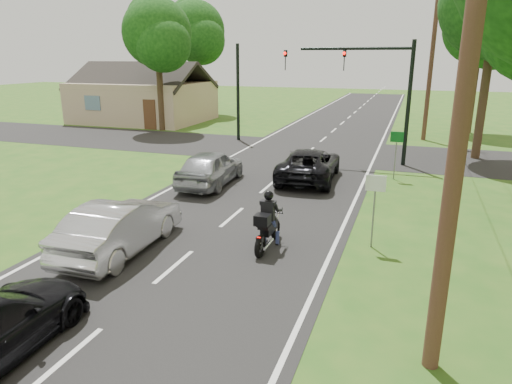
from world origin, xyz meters
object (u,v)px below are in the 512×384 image
sign_green (396,144)px  silver_suv (210,167)px  motorcycle_rider (268,226)px  silver_sedan (120,226)px  utility_pole_far (432,59)px  sign_white (375,194)px  dark_suv (309,164)px  utility_pole_near (468,68)px  traffic_signal (371,80)px

sign_green → silver_suv: bearing=-154.4°
silver_suv → motorcycle_rider: bearing=124.8°
silver_sedan → utility_pole_far: 23.45m
motorcycle_rider → sign_green: 9.57m
silver_suv → sign_white: bearing=144.5°
utility_pole_far → sign_white: 19.39m
sign_green → motorcycle_rider: bearing=-108.2°
utility_pole_far → silver_suv: bearing=-120.6°
dark_suv → utility_pole_far: utility_pole_far is taller
silver_sedan → sign_green: 12.57m
sign_white → dark_suv: bearing=116.5°
dark_suv → utility_pole_far: (4.83, 12.34, 4.38)m
silver_suv → sign_green: (7.28, 3.48, 0.84)m
silver_suv → utility_pole_near: 13.51m
dark_suv → silver_sedan: size_ratio=1.12×
utility_pole_near → sign_white: 6.26m
motorcycle_rider → sign_white: bearing=21.7°
motorcycle_rider → dark_suv: size_ratio=0.40×
motorcycle_rider → utility_pole_far: bearing=79.1°
traffic_signal → sign_white: bearing=-83.0°
silver_suv → traffic_signal: bearing=-134.3°
silver_sedan → sign_green: (6.76, 10.57, 0.86)m
traffic_signal → dark_suv: bearing=-114.4°
traffic_signal → silver_sedan: bearing=-110.9°
silver_sedan → silver_suv: size_ratio=1.01×
motorcycle_rider → utility_pole_near: 7.30m
motorcycle_rider → utility_pole_near: (4.28, -3.94, 4.41)m
silver_suv → sign_green: bearing=-157.4°
motorcycle_rider → utility_pole_near: size_ratio=0.20×
silver_sedan → dark_suv: bearing=-111.4°
traffic_signal → utility_pole_near: (2.86, -16.00, 0.95)m
silver_suv → utility_pole_near: (8.58, -9.50, 4.32)m
motorcycle_rider → sign_white: sign_white is taller
utility_pole_near → sign_green: size_ratio=4.71×
dark_suv → traffic_signal: bearing=-117.9°
utility_pole_near → motorcycle_rider: bearing=137.4°
traffic_signal → sign_green: 4.24m
dark_suv → sign_white: bearing=113.0°
sign_green → utility_pole_far: bearing=83.3°
silver_sedan → sign_green: bearing=-124.8°
sign_white → utility_pole_near: bearing=-73.2°
silver_sedan → utility_pole_far: size_ratio=0.44×
utility_pole_near → silver_sedan: bearing=163.3°
motorcycle_rider → silver_suv: motorcycle_rider is taller
silver_sedan → sign_green: sign_green is taller
motorcycle_rider → utility_pole_near: utility_pole_near is taller
traffic_signal → utility_pole_near: utility_pole_near is taller
utility_pole_far → sign_white: bearing=-94.5°
motorcycle_rider → traffic_signal: bearing=84.4°
utility_pole_near → sign_green: (-1.30, 12.98, -3.49)m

